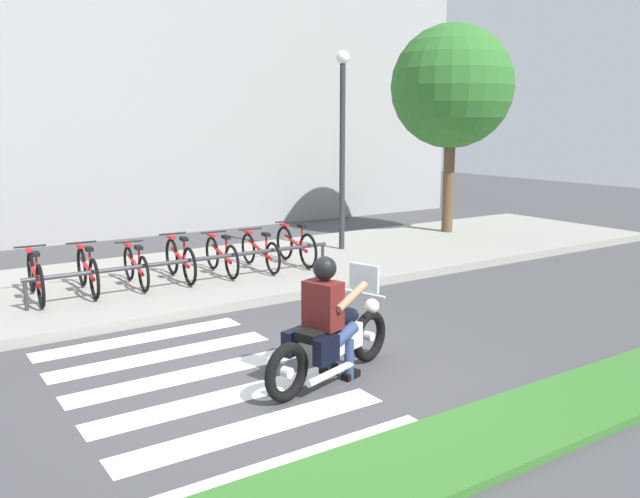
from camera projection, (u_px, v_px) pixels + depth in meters
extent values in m
plane|color=#424244|center=(297.00, 380.00, 7.49)|extent=(48.00, 48.00, 0.00)
cube|color=#336B28|center=(435.00, 457.00, 5.68)|extent=(24.00, 1.10, 0.08)
cube|color=gray|center=(144.00, 284.00, 11.61)|extent=(24.00, 4.40, 0.15)
cube|color=white|center=(299.00, 463.00, 5.65)|extent=(2.80, 0.40, 0.01)
cube|color=white|center=(254.00, 428.00, 6.30)|extent=(2.80, 0.40, 0.01)
cube|color=white|center=(218.00, 399.00, 6.96)|extent=(2.80, 0.40, 0.01)
cube|color=white|center=(188.00, 375.00, 7.61)|extent=(2.80, 0.40, 0.01)
cube|color=white|center=(162.00, 355.00, 8.26)|extent=(2.80, 0.40, 0.01)
cube|color=white|center=(141.00, 338.00, 8.91)|extent=(2.80, 0.40, 0.01)
torus|color=black|center=(369.00, 336.00, 8.02)|extent=(0.63, 0.30, 0.63)
cylinder|color=silver|center=(369.00, 336.00, 8.02)|extent=(0.14, 0.13, 0.11)
torus|color=black|center=(287.00, 372.00, 6.87)|extent=(0.63, 0.30, 0.63)
cylinder|color=silver|center=(287.00, 372.00, 6.87)|extent=(0.14, 0.13, 0.11)
cube|color=silver|center=(331.00, 341.00, 7.42)|extent=(0.87, 0.52, 0.28)
ellipsoid|color=black|center=(342.00, 318.00, 7.54)|extent=(0.58, 0.42, 0.22)
cube|color=black|center=(320.00, 332.00, 7.23)|extent=(0.62, 0.44, 0.10)
cube|color=black|center=(295.00, 342.00, 7.26)|extent=(0.34, 0.21, 0.28)
cube|color=black|center=(326.00, 350.00, 6.99)|extent=(0.34, 0.21, 0.28)
cylinder|color=silver|center=(363.00, 293.00, 7.80)|extent=(0.22, 0.60, 0.03)
sphere|color=white|center=(372.00, 306.00, 7.99)|extent=(0.18, 0.18, 0.18)
cube|color=silver|center=(364.00, 278.00, 7.79)|extent=(0.16, 0.39, 0.32)
cylinder|color=silver|center=(330.00, 373.00, 7.17)|extent=(0.73, 0.30, 0.08)
cube|color=#591919|center=(323.00, 305.00, 7.22)|extent=(0.37, 0.46, 0.52)
sphere|color=black|center=(325.00, 268.00, 7.17)|extent=(0.26, 0.26, 0.26)
cylinder|color=#9E7051|center=(320.00, 290.00, 7.52)|extent=(0.52, 0.24, 0.26)
cylinder|color=#9E7051|center=(352.00, 297.00, 7.25)|extent=(0.52, 0.24, 0.26)
cylinder|color=navy|center=(320.00, 330.00, 7.50)|extent=(0.46, 0.27, 0.24)
cylinder|color=navy|center=(326.00, 354.00, 7.65)|extent=(0.11, 0.11, 0.46)
cube|color=black|center=(329.00, 369.00, 7.72)|extent=(0.26, 0.17, 0.08)
cylinder|color=navy|center=(343.00, 336.00, 7.30)|extent=(0.46, 0.27, 0.24)
cylinder|color=navy|center=(349.00, 360.00, 7.46)|extent=(0.11, 0.11, 0.46)
cube|color=black|center=(351.00, 375.00, 7.52)|extent=(0.26, 0.17, 0.08)
torus|color=black|center=(31.00, 272.00, 10.68)|extent=(0.10, 0.66, 0.66)
torus|color=black|center=(40.00, 286.00, 9.76)|extent=(0.10, 0.66, 0.66)
cylinder|color=red|center=(35.00, 274.00, 10.21)|extent=(0.13, 0.96, 0.26)
cylinder|color=red|center=(37.00, 267.00, 9.95)|extent=(0.04, 0.04, 0.40)
cube|color=black|center=(36.00, 254.00, 9.91)|extent=(0.11, 0.21, 0.06)
cylinder|color=black|center=(30.00, 246.00, 10.50)|extent=(0.48, 0.06, 0.03)
cube|color=red|center=(29.00, 250.00, 10.61)|extent=(0.10, 0.29, 0.04)
torus|color=black|center=(82.00, 267.00, 11.08)|extent=(0.10, 0.65, 0.65)
torus|color=black|center=(94.00, 279.00, 10.22)|extent=(0.10, 0.65, 0.65)
cylinder|color=red|center=(88.00, 269.00, 10.64)|extent=(0.12, 0.90, 0.25)
cylinder|color=red|center=(90.00, 261.00, 10.39)|extent=(0.04, 0.04, 0.40)
cube|color=black|center=(89.00, 249.00, 10.36)|extent=(0.11, 0.21, 0.06)
cylinder|color=black|center=(81.00, 242.00, 10.91)|extent=(0.48, 0.06, 0.03)
cube|color=red|center=(80.00, 246.00, 11.01)|extent=(0.10, 0.29, 0.04)
torus|color=black|center=(129.00, 263.00, 11.49)|extent=(0.09, 0.59, 0.59)
torus|color=black|center=(144.00, 274.00, 10.68)|extent=(0.09, 0.59, 0.59)
cylinder|color=red|center=(136.00, 265.00, 11.07)|extent=(0.12, 0.86, 0.24)
cylinder|color=red|center=(139.00, 258.00, 10.84)|extent=(0.04, 0.04, 0.36)
cube|color=black|center=(139.00, 248.00, 10.81)|extent=(0.11, 0.21, 0.06)
cylinder|color=black|center=(129.00, 242.00, 11.34)|extent=(0.48, 0.06, 0.03)
cube|color=red|center=(128.00, 245.00, 11.43)|extent=(0.10, 0.29, 0.04)
torus|color=black|center=(172.00, 257.00, 11.92)|extent=(0.10, 0.65, 0.65)
torus|color=black|center=(189.00, 266.00, 11.10)|extent=(0.10, 0.65, 0.65)
cylinder|color=red|center=(180.00, 258.00, 11.50)|extent=(0.12, 0.86, 0.24)
cylinder|color=red|center=(184.00, 250.00, 11.26)|extent=(0.04, 0.04, 0.40)
cube|color=black|center=(184.00, 239.00, 11.23)|extent=(0.11, 0.21, 0.06)
cylinder|color=black|center=(173.00, 234.00, 11.76)|extent=(0.48, 0.06, 0.03)
cube|color=red|center=(171.00, 237.00, 11.85)|extent=(0.10, 0.29, 0.04)
torus|color=black|center=(212.00, 253.00, 12.35)|extent=(0.09, 0.61, 0.61)
torus|color=black|center=(232.00, 262.00, 11.54)|extent=(0.09, 0.61, 0.61)
cylinder|color=red|center=(222.00, 254.00, 11.93)|extent=(0.12, 0.85, 0.24)
cylinder|color=red|center=(226.00, 248.00, 11.70)|extent=(0.04, 0.04, 0.37)
cube|color=black|center=(226.00, 237.00, 11.67)|extent=(0.11, 0.21, 0.06)
cylinder|color=black|center=(213.00, 232.00, 12.19)|extent=(0.48, 0.06, 0.03)
cube|color=red|center=(212.00, 235.00, 12.29)|extent=(0.10, 0.29, 0.04)
torus|color=black|center=(248.00, 248.00, 12.84)|extent=(0.09, 0.59, 0.59)
torus|color=black|center=(273.00, 258.00, 11.91)|extent=(0.09, 0.59, 0.59)
cylinder|color=red|center=(260.00, 250.00, 12.36)|extent=(0.13, 0.97, 0.26)
cylinder|color=red|center=(266.00, 244.00, 12.10)|extent=(0.04, 0.04, 0.36)
cube|color=black|center=(266.00, 234.00, 12.07)|extent=(0.11, 0.21, 0.06)
cylinder|color=black|center=(250.00, 229.00, 12.67)|extent=(0.48, 0.06, 0.03)
cube|color=red|center=(248.00, 232.00, 12.78)|extent=(0.10, 0.29, 0.04)
torus|color=black|center=(285.00, 243.00, 13.21)|extent=(0.10, 0.67, 0.67)
torus|color=black|center=(308.00, 251.00, 12.39)|extent=(0.10, 0.67, 0.67)
cylinder|color=red|center=(296.00, 243.00, 12.79)|extent=(0.12, 0.87, 0.24)
cylinder|color=red|center=(302.00, 236.00, 12.55)|extent=(0.04, 0.04, 0.41)
cube|color=black|center=(302.00, 226.00, 12.51)|extent=(0.11, 0.21, 0.06)
cylinder|color=black|center=(287.00, 222.00, 13.05)|extent=(0.48, 0.06, 0.03)
cube|color=red|center=(284.00, 225.00, 13.15)|extent=(0.10, 0.29, 0.04)
cylinder|color=#333338|center=(193.00, 260.00, 11.04)|extent=(5.31, 0.07, 0.07)
cylinder|color=#333338|center=(26.00, 296.00, 9.65)|extent=(0.06, 0.06, 0.45)
cylinder|color=#333338|center=(323.00, 256.00, 12.51)|extent=(0.06, 0.06, 0.45)
cylinder|color=#2D2D33|center=(342.00, 162.00, 14.06)|extent=(0.12, 0.12, 4.04)
sphere|color=white|center=(343.00, 57.00, 13.66)|extent=(0.28, 0.28, 0.28)
cylinder|color=brown|center=(448.00, 184.00, 16.45)|extent=(0.27, 0.27, 2.66)
sphere|color=#2D6B28|center=(452.00, 86.00, 16.01)|extent=(2.96, 2.96, 2.96)
cube|color=#989898|center=(51.00, 55.00, 15.45)|extent=(24.00, 1.20, 8.78)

